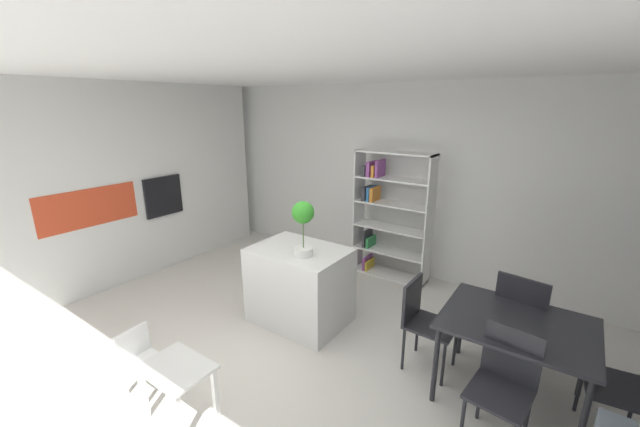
{
  "coord_description": "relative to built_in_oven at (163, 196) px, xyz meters",
  "views": [
    {
      "loc": [
        2.23,
        -2.44,
        2.46
      ],
      "look_at": [
        -0.2,
        1.02,
        1.23
      ],
      "focal_mm": 21.05,
      "sensor_mm": 36.0,
      "label": 1
    }
  ],
  "objects": [
    {
      "name": "tall_cabinet_run_left",
      "position": [
        -0.35,
        -0.69,
        0.24
      ],
      "size": [
        0.66,
        4.85,
        2.76
      ],
      "primitive_type": "cube",
      "color": "silver",
      "rests_on": "ground_plane"
    },
    {
      "name": "dining_chair_window_side",
      "position": [
        5.62,
        0.02,
        -0.61
      ],
      "size": [
        0.46,
        0.49,
        0.88
      ],
      "rotation": [
        0.0,
        0.0,
        -1.46
      ],
      "color": "#232328",
      "rests_on": "ground_plane"
    },
    {
      "name": "child_chair_left",
      "position": [
        2.16,
        -1.74,
        -0.81
      ],
      "size": [
        0.32,
        0.32,
        0.58
      ],
      "rotation": [
        0.0,
        0.0,
        1.62
      ],
      "color": "white",
      "rests_on": "ground_plane"
    },
    {
      "name": "dining_chair_near",
      "position": [
        4.85,
        -0.47,
        -0.6
      ],
      "size": [
        0.45,
        0.47,
        0.91
      ],
      "rotation": [
        0.0,
        0.0,
        -0.12
      ],
      "color": "#232328",
      "rests_on": "ground_plane"
    },
    {
      "name": "cabinet_niche_splashback",
      "position": [
        -0.02,
        -1.03,
        0.05
      ],
      "size": [
        0.01,
        1.22,
        0.49
      ],
      "color": "#CC4223",
      "rests_on": "ground_plane"
    },
    {
      "name": "ceiling_slab",
      "position": [
        2.83,
        -0.69,
        1.65
      ],
      "size": [
        7.14,
        5.39,
        0.06
      ],
      "color": "white",
      "rests_on": "ground_plane"
    },
    {
      "name": "kitchen_island",
      "position": [
        2.61,
        -0.04,
        -0.69
      ],
      "size": [
        1.06,
        0.78,
        0.89
      ],
      "primitive_type": "cube",
      "color": "silver",
      "rests_on": "ground_plane"
    },
    {
      "name": "dining_chair_far",
      "position": [
        4.82,
        0.48,
        -0.56
      ],
      "size": [
        0.5,
        0.5,
        0.99
      ],
      "rotation": [
        0.0,
        0.0,
        2.99
      ],
      "color": "#232328",
      "rests_on": "ground_plane"
    },
    {
      "name": "ground_plane",
      "position": [
        2.83,
        -0.69,
        -1.14
      ],
      "size": [
        9.83,
        9.83,
        0.0
      ],
      "primitive_type": "plane",
      "color": "beige"
    },
    {
      "name": "child_table",
      "position": [
        2.71,
        -1.74,
        -0.75
      ],
      "size": [
        0.54,
        0.41,
        0.49
      ],
      "color": "white",
      "rests_on": "ground_plane"
    },
    {
      "name": "potted_plant_on_island",
      "position": [
        2.76,
        -0.16,
        0.15
      ],
      "size": [
        0.24,
        0.24,
        0.6
      ],
      "color": "white",
      "rests_on": "kitchen_island"
    },
    {
      "name": "open_bookshelf",
      "position": [
        2.87,
        1.67,
        -0.18
      ],
      "size": [
        1.11,
        0.33,
        1.84
      ],
      "color": "white",
      "rests_on": "ground_plane"
    },
    {
      "name": "dining_chair_island_side",
      "position": [
        4.05,
        0.01,
        -0.61
      ],
      "size": [
        0.45,
        0.41,
        0.87
      ],
      "rotation": [
        0.0,
        0.0,
        1.56
      ],
      "color": "#232328",
      "rests_on": "ground_plane"
    },
    {
      "name": "built_in_oven",
      "position": [
        0.0,
        0.0,
        0.0
      ],
      "size": [
        0.06,
        0.59,
        0.59
      ],
      "color": "black",
      "rests_on": "ground_plane"
    },
    {
      "name": "back_partition",
      "position": [
        2.83,
        1.98,
        0.24
      ],
      "size": [
        7.14,
        0.06,
        2.76
      ],
      "primitive_type": "cube",
      "color": "silver",
      "rests_on": "ground_plane"
    },
    {
      "name": "dining_table",
      "position": [
        4.84,
        0.01,
        -0.46
      ],
      "size": [
        1.15,
        0.91,
        0.75
      ],
      "color": "#232328",
      "rests_on": "ground_plane"
    }
  ]
}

